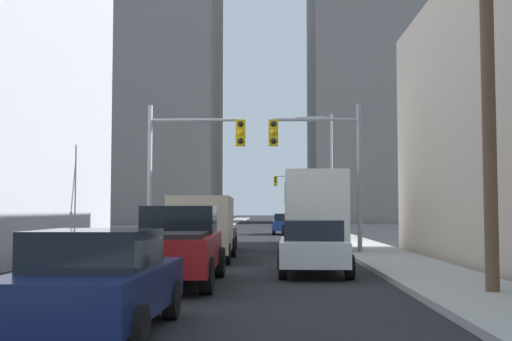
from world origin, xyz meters
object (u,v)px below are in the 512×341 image
Objects in this scene: pickup_truck_red at (175,246)px; traffic_signal_near_right at (320,154)px; sedan_maroon at (213,233)px; sedan_blue at (286,224)px; sedan_white at (313,247)px; traffic_signal_far_right at (290,189)px; city_bus at (311,207)px; sedan_navy at (97,282)px; traffic_signal_near_left at (191,154)px; cargo_van_beige at (203,224)px.

traffic_signal_near_right is at bearing 66.36° from pickup_truck_red.
sedan_maroon is 0.99× the size of sedan_blue.
traffic_signal_far_right reaches higher than sedan_white.
sedan_maroon is at bearing 149.24° from traffic_signal_near_right.
city_bus is at bearing 90.29° from traffic_signal_near_right.
pickup_truck_red is at bearing 88.42° from sedan_navy.
traffic_signal_far_right reaches higher than sedan_blue.
city_bus is 2.72× the size of sedan_blue.
city_bus is 1.93× the size of traffic_signal_near_right.
traffic_signal_near_left is (-4.33, 7.42, 3.28)m from sedan_white.
cargo_van_beige is at bearing -148.28° from traffic_signal_near_right.
traffic_signal_near_right reaches higher than sedan_blue.
cargo_van_beige is 5.40m from sedan_maroon.
sedan_white is 8.15m from traffic_signal_near_right.
city_bus is 1.93× the size of traffic_signal_far_right.
sedan_navy is at bearing -112.79° from sedan_white.
sedan_navy is 0.71× the size of traffic_signal_near_right.
traffic_signal_near_right is at bearing 74.54° from sedan_navy.
traffic_signal_near_right is at bearing -0.00° from traffic_signal_near_left.
traffic_signal_far_right is at bearing 82.95° from traffic_signal_near_left.
city_bus is 12.58m from sedan_white.
cargo_van_beige is at bearing -95.71° from traffic_signal_far_right.
sedan_white is at bearing -52.85° from cargo_van_beige.
traffic_signal_near_right is 1.00× the size of traffic_signal_far_right.
cargo_van_beige is 0.88× the size of traffic_signal_near_right.
traffic_signal_far_right is (1.07, 21.81, 3.24)m from sedan_blue.
city_bus is at bearing 86.49° from sedan_white.
pickup_truck_red reaches higher than sedan_white.
traffic_signal_near_right is (4.48, 16.20, 3.27)m from sedan_navy.
cargo_van_beige is 1.24× the size of sedan_maroon.
traffic_signal_near_left is (-0.65, 16.20, 3.28)m from sedan_navy.
traffic_signal_far_right is (5.35, 43.21, -0.03)m from traffic_signal_near_left.
cargo_van_beige is 24.36m from sedan_blue.
traffic_signal_near_left is (-4.28, -21.40, 3.28)m from sedan_blue.
sedan_white is at bearing -89.89° from sedan_blue.
pickup_truck_red is 12.50m from sedan_maroon.
sedan_white is at bearing 67.21° from sedan_navy.
sedan_navy is at bearing -91.58° from pickup_truck_red.
traffic_signal_near_right is (5.13, -0.00, -0.01)m from traffic_signal_near_left.
cargo_van_beige is 3.94m from traffic_signal_near_left.
sedan_maroon is at bearing -100.99° from sedan_blue.
sedan_white is at bearing -59.72° from traffic_signal_near_left.
pickup_truck_red reaches higher than sedan_navy.
city_bus is 2.20× the size of cargo_van_beige.
traffic_signal_near_left reaches higher than pickup_truck_red.
city_bus is 7.50m from traffic_signal_near_left.
sedan_maroon is (-0.18, 12.50, -0.16)m from pickup_truck_red.
sedan_blue is at bearing 92.88° from city_bus.
pickup_truck_red is 6.37m from sedan_navy.
city_bus reaches higher than sedan_blue.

